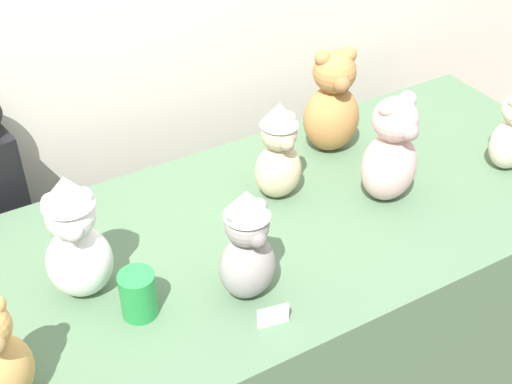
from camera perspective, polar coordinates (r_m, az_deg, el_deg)
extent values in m
cube|color=#4C6B4C|center=(2.04, 0.00, -11.45)|extent=(1.99, 0.77, 0.77)
ellipsoid|color=beige|center=(2.07, 19.82, 3.67)|extent=(0.12, 0.11, 0.15)
ellipsoid|color=#CCB78E|center=(1.84, 1.80, 1.75)|extent=(0.13, 0.11, 0.16)
sphere|color=#CCB78E|center=(1.77, 1.87, 4.78)|extent=(0.09, 0.09, 0.09)
sphere|color=#CCB78E|center=(1.74, 1.07, 5.55)|extent=(0.03, 0.03, 0.03)
sphere|color=#CCB78E|center=(1.77, 2.72, 6.01)|extent=(0.03, 0.03, 0.03)
sphere|color=#9D8E71|center=(1.75, 2.51, 3.93)|extent=(0.04, 0.04, 0.04)
cone|color=silver|center=(1.74, 1.91, 6.33)|extent=(0.10, 0.10, 0.06)
ellipsoid|color=beige|center=(1.85, 10.68, 2.04)|extent=(0.17, 0.15, 0.19)
sphere|color=beige|center=(1.78, 11.20, 5.77)|extent=(0.11, 0.11, 0.11)
sphere|color=beige|center=(1.73, 10.55, 6.69)|extent=(0.04, 0.04, 0.04)
sphere|color=beige|center=(1.78, 12.16, 7.34)|extent=(0.04, 0.04, 0.04)
sphere|color=#A88783|center=(1.76, 12.29, 4.80)|extent=(0.05, 0.05, 0.05)
ellipsoid|color=gray|center=(1.55, -0.70, -6.03)|extent=(0.13, 0.12, 0.16)
sphere|color=gray|center=(1.47, -0.74, -2.67)|extent=(0.10, 0.10, 0.10)
sphere|color=gray|center=(1.44, -1.76, -1.93)|extent=(0.04, 0.04, 0.04)
sphere|color=gray|center=(1.46, 0.24, -1.14)|extent=(0.04, 0.04, 0.04)
sphere|color=slate|center=(1.45, 0.12, -3.80)|extent=(0.04, 0.04, 0.04)
cone|color=silver|center=(1.44, -0.75, -0.90)|extent=(0.10, 0.10, 0.06)
ellipsoid|color=white|center=(1.60, -14.04, -5.48)|extent=(0.17, 0.15, 0.18)
sphere|color=white|center=(1.51, -14.77, -1.81)|extent=(0.11, 0.11, 0.11)
sphere|color=white|center=(1.49, -16.26, -0.79)|extent=(0.04, 0.04, 0.04)
sphere|color=white|center=(1.49, -13.76, -0.34)|extent=(0.04, 0.04, 0.04)
sphere|color=#B4B3AF|center=(1.48, -14.54, -3.15)|extent=(0.04, 0.04, 0.04)
cone|color=silver|center=(1.48, -15.15, 0.12)|extent=(0.11, 0.11, 0.07)
ellipsoid|color=#B27A42|center=(2.03, 6.09, 5.95)|extent=(0.19, 0.17, 0.20)
sphere|color=#B27A42|center=(1.95, 6.38, 9.64)|extent=(0.12, 0.12, 0.12)
sphere|color=#B27A42|center=(1.92, 5.43, 10.75)|extent=(0.04, 0.04, 0.04)
sphere|color=#B27A42|center=(1.95, 7.50, 10.98)|extent=(0.04, 0.04, 0.04)
sphere|color=olive|center=(1.92, 6.92, 8.68)|extent=(0.05, 0.05, 0.05)
cylinder|color=#238C3D|center=(1.55, -9.49, -8.16)|extent=(0.08, 0.08, 0.11)
cube|color=white|center=(1.52, 1.38, -9.99)|extent=(0.07, 0.02, 0.05)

